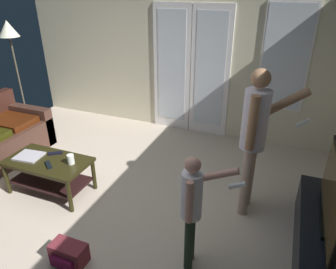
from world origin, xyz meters
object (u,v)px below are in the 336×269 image
object	(u,v)px
backpack	(69,254)
floor_lamp	(10,38)
flat_screen_tv	(333,197)
person_child	(193,204)
dvd_remote_slim	(55,153)
coffee_table	(49,169)
tv_remote_black	(49,165)
tv_stand	(320,242)
laptop_closed	(29,156)
person_adult	(255,132)
cup_near_edge	(71,159)

from	to	relation	value
backpack	floor_lamp	bearing A→B (deg)	139.80
flat_screen_tv	floor_lamp	world-z (taller)	floor_lamp
person_child	dvd_remote_slim	world-z (taller)	person_child
coffee_table	person_child	bearing A→B (deg)	-12.12
flat_screen_tv	backpack	world-z (taller)	flat_screen_tv
backpack	dvd_remote_slim	bearing A→B (deg)	132.53
backpack	tv_remote_black	world-z (taller)	tv_remote_black
tv_stand	backpack	world-z (taller)	tv_stand
tv_stand	tv_remote_black	distance (m)	2.96
flat_screen_tv	backpack	bearing A→B (deg)	-157.12
coffee_table	floor_lamp	bearing A→B (deg)	141.35
tv_stand	person_child	xyz separation A→B (m)	(-1.09, -0.49, 0.49)
backpack	laptop_closed	xyz separation A→B (m)	(-1.16, 0.81, 0.36)
tv_stand	person_adult	xyz separation A→B (m)	(-0.75, 0.49, 0.79)
flat_screen_tv	coffee_table	bearing A→B (deg)	-178.64
coffee_table	tv_stand	distance (m)	3.05
backpack	person_adult	bearing A→B (deg)	44.76
dvd_remote_slim	cup_near_edge	bearing A→B (deg)	-55.58
coffee_table	dvd_remote_slim	distance (m)	0.21
tv_remote_black	coffee_table	bearing A→B (deg)	175.10
tv_stand	flat_screen_tv	bearing A→B (deg)	114.61
coffee_table	backpack	size ratio (longest dim) A/B	2.99
coffee_table	cup_near_edge	world-z (taller)	cup_near_edge
coffee_table	cup_near_edge	xyz separation A→B (m)	(0.32, 0.04, 0.18)
person_child	dvd_remote_slim	distance (m)	2.06
tv_stand	person_child	world-z (taller)	person_child
tv_stand	cup_near_edge	bearing A→B (deg)	-179.46
coffee_table	tv_stand	world-z (taller)	coffee_table
coffee_table	dvd_remote_slim	xyz separation A→B (m)	(-0.01, 0.16, 0.13)
person_adult	laptop_closed	xyz separation A→B (m)	(-2.56, -0.58, -0.53)
coffee_table	person_adult	world-z (taller)	person_adult
cup_near_edge	tv_remote_black	xyz separation A→B (m)	(-0.22, -0.14, -0.05)
cup_near_edge	dvd_remote_slim	xyz separation A→B (m)	(-0.33, 0.11, -0.05)
cup_near_edge	laptop_closed	bearing A→B (deg)	-173.66
floor_lamp	backpack	distance (m)	3.62
backpack	dvd_remote_slim	world-z (taller)	dvd_remote_slim
floor_lamp	dvd_remote_slim	world-z (taller)	floor_lamp
laptop_closed	tv_remote_black	size ratio (longest dim) A/B	1.79
flat_screen_tv	person_child	xyz separation A→B (m)	(-1.09, -0.49, -0.04)
flat_screen_tv	person_child	world-z (taller)	person_child
flat_screen_tv	cup_near_edge	bearing A→B (deg)	-179.38
coffee_table	flat_screen_tv	distance (m)	3.08
person_adult	floor_lamp	size ratio (longest dim) A/B	0.89
person_adult	backpack	xyz separation A→B (m)	(-1.40, -1.39, -0.89)
tv_remote_black	dvd_remote_slim	xyz separation A→B (m)	(-0.11, 0.25, 0.00)
tv_stand	person_adult	world-z (taller)	person_adult
person_adult	dvd_remote_slim	size ratio (longest dim) A/B	9.67
cup_near_edge	tv_remote_black	size ratio (longest dim) A/B	0.69
tv_stand	person_child	bearing A→B (deg)	-155.90
dvd_remote_slim	tv_stand	bearing A→B (deg)	-37.97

